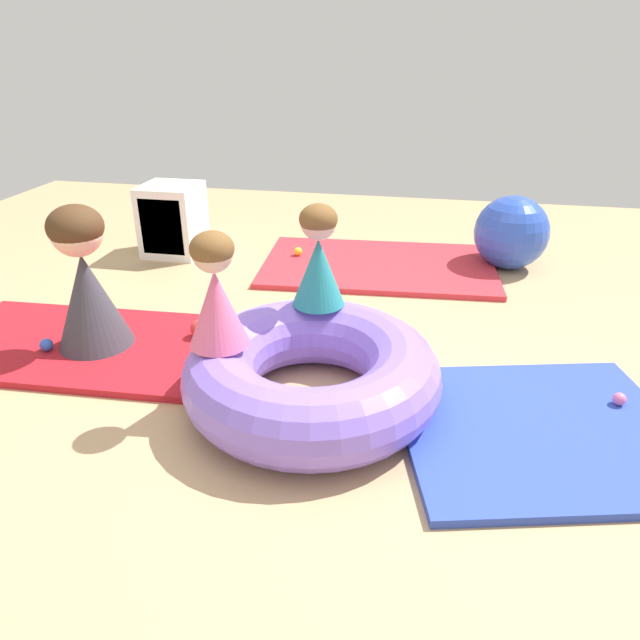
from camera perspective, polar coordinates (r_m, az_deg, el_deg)
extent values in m
plane|color=tan|center=(2.97, -2.88, -6.47)|extent=(8.00, 8.00, 0.00)
cube|color=red|center=(4.48, 5.80, 5.40)|extent=(1.83, 1.20, 0.04)
cube|color=#2D47B7|center=(2.80, 20.95, -10.14)|extent=(1.45, 1.33, 0.04)
cube|color=#B21923|center=(3.51, -21.11, -2.44)|extent=(1.85, 0.99, 0.04)
torus|color=#8466E0|center=(2.73, -0.82, -5.31)|extent=(1.22, 1.22, 0.35)
cone|color=teal|center=(2.94, -0.16, 4.80)|extent=(0.37, 0.37, 0.35)
sphere|color=#DBAD89|center=(2.86, -0.16, 9.63)|extent=(0.18, 0.18, 0.18)
ellipsoid|color=brown|center=(2.86, -0.16, 9.97)|extent=(0.19, 0.19, 0.15)
cone|color=#E5608E|center=(2.58, -10.17, 1.18)|extent=(0.35, 0.35, 0.35)
sphere|color=#DBAD89|center=(2.49, -10.63, 6.58)|extent=(0.18, 0.18, 0.18)
ellipsoid|color=brown|center=(2.48, -10.66, 6.97)|extent=(0.19, 0.19, 0.15)
cone|color=#383842|center=(3.39, -21.88, 1.83)|extent=(0.54, 0.54, 0.53)
sphere|color=beige|center=(3.26, -23.01, 8.07)|extent=(0.27, 0.27, 0.27)
ellipsoid|color=#472D19|center=(3.26, -23.09, 8.52)|extent=(0.29, 0.29, 0.23)
sphere|color=red|center=(3.39, -11.85, -0.82)|extent=(0.11, 0.11, 0.11)
sphere|color=pink|center=(3.07, 27.53, -6.96)|extent=(0.06, 0.06, 0.06)
sphere|color=yellow|center=(4.60, -2.19, 6.81)|extent=(0.07, 0.07, 0.07)
sphere|color=orange|center=(3.06, -10.06, -3.85)|extent=(0.09, 0.09, 0.09)
sphere|color=blue|center=(3.52, -25.48, -2.23)|extent=(0.07, 0.07, 0.07)
sphere|color=blue|center=(4.62, 18.42, 8.22)|extent=(0.55, 0.55, 0.55)
cube|color=white|center=(4.86, -14.37, 9.62)|extent=(0.44, 0.44, 0.56)
cube|color=#2D2D33|center=(4.76, -14.97, 9.19)|extent=(0.34, 0.20, 0.44)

